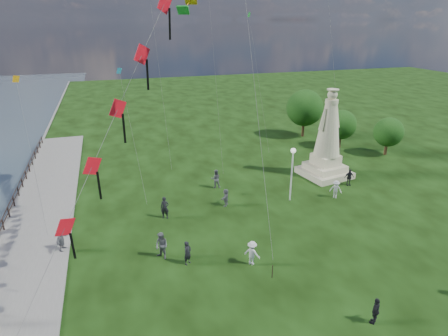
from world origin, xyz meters
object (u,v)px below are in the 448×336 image
object	(u,v)px
person_0	(188,253)
person_3	(376,311)
person_6	(165,208)
person_11	(226,197)
person_7	(216,179)
statue	(327,144)
person_1	(162,246)
person_9	(349,177)
lamppost	(292,163)
person_2	(252,253)
person_8	(336,189)
person_5	(61,241)

from	to	relation	value
person_0	person_3	xyz separation A→B (m)	(8.13, -7.87, -0.04)
person_6	person_11	xyz separation A→B (m)	(5.24, 0.60, -0.15)
person_6	person_7	size ratio (longest dim) A/B	1.02
statue	person_1	xyz separation A→B (m)	(-17.80, -9.20, -2.34)
person_1	person_9	world-z (taller)	person_1
lamppost	person_9	distance (m)	7.35
person_2	person_8	distance (m)	12.58
lamppost	person_8	xyz separation A→B (m)	(4.02, -0.77, -2.64)
lamppost	person_8	world-z (taller)	lamppost
person_6	person_7	xyz separation A→B (m)	(5.46, 4.36, -0.01)
statue	person_5	world-z (taller)	statue
person_2	person_7	distance (m)	12.10
lamppost	statue	bearing A→B (deg)	34.39
person_6	statue	bearing A→B (deg)	32.25
statue	person_9	distance (m)	3.86
person_1	person_5	xyz separation A→B (m)	(-6.34, 2.85, -0.18)
person_1	person_2	size ratio (longest dim) A/B	1.14
person_7	person_11	size ratio (longest dim) A/B	1.17
person_0	person_9	bearing A→B (deg)	-13.39
person_0	person_3	size ratio (longest dim) A/B	1.05
person_1	person_7	distance (m)	11.65
person_3	person_8	world-z (taller)	person_8
statue	person_6	bearing A→B (deg)	-176.69
statue	person_0	size ratio (longest dim) A/B	5.31
person_8	person_11	bearing A→B (deg)	-151.95
lamppost	person_5	size ratio (longest dim) A/B	3.12
statue	person_8	size ratio (longest dim) A/B	5.35
person_3	person_9	xyz separation A→B (m)	(9.10, 15.37, 0.03)
person_8	person_1	bearing A→B (deg)	-127.78
person_1	person_2	bearing A→B (deg)	27.80
person_6	person_1	bearing A→B (deg)	-82.10
person_2	person_9	distance (m)	15.94
statue	person_0	world-z (taller)	statue
person_3	person_8	size ratio (longest dim) A/B	0.95
statue	person_3	distance (m)	20.11
lamppost	person_3	distance (m)	14.62
person_7	person_8	xyz separation A→B (m)	(9.46, -5.23, -0.08)
person_6	person_8	bearing A→B (deg)	15.78
person_0	person_9	xyz separation A→B (m)	(17.22, 7.50, -0.01)
lamppost	person_3	world-z (taller)	lamppost
person_8	person_9	xyz separation A→B (m)	(2.73, 1.96, -0.01)
person_2	person_6	distance (m)	8.83
person_1	person_2	world-z (taller)	person_1
person_2	person_3	distance (m)	7.83
person_8	person_9	world-z (taller)	person_8
person_5	person_9	xyz separation A→B (m)	(25.04, 3.53, 0.04)
statue	person_8	xyz separation A→B (m)	(-1.83, -4.78, -2.47)
statue	person_0	xyz separation A→B (m)	(-16.32, -10.32, -2.46)
person_7	person_6	bearing A→B (deg)	48.81
person_3	person_7	xyz separation A→B (m)	(-3.09, 18.65, 0.12)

